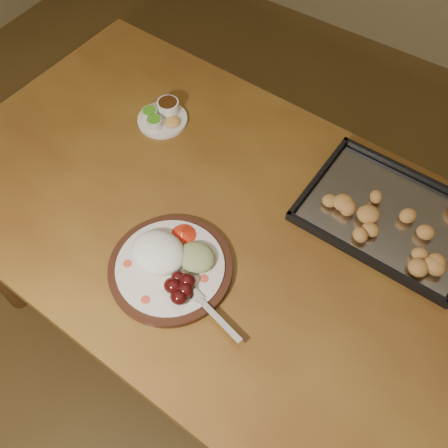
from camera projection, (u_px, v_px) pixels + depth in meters
The scene contains 5 objects.
ground at pixel (190, 337), 1.87m from camera, with size 4.00×4.00×0.00m, color brown.
dining_table at pixel (215, 232), 1.35m from camera, with size 1.54×0.97×0.75m.
dinner_plate at pixel (170, 263), 1.16m from camera, with size 0.38×0.29×0.07m.
condiment_saucer at pixel (162, 116), 1.43m from camera, with size 0.14×0.14×0.05m.
baking_tray at pixel (391, 214), 1.25m from camera, with size 0.43×0.33×0.04m.
Camera 1 is at (0.48, -0.48, 1.80)m, focal length 40.00 mm.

